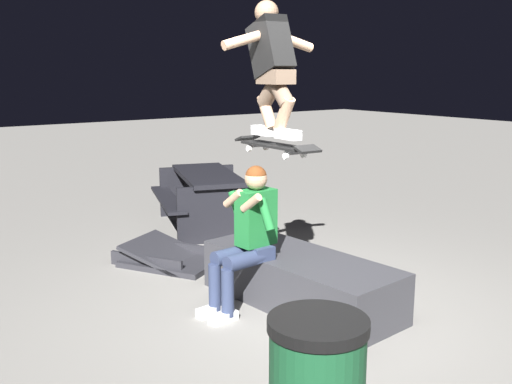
# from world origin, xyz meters

# --- Properties ---
(ground_plane) EXTENTS (40.00, 40.00, 0.00)m
(ground_plane) POSITION_xyz_m (0.00, 0.00, 0.00)
(ground_plane) COLOR gray
(ledge_box_main) EXTENTS (1.99, 0.92, 0.46)m
(ledge_box_main) POSITION_xyz_m (0.25, -0.12, 0.23)
(ledge_box_main) COLOR #38383D
(ledge_box_main) RESTS_ON ground
(person_sitting_on_ledge) EXTENTS (0.60, 0.77, 1.29)m
(person_sitting_on_ledge) POSITION_xyz_m (0.45, 0.33, 0.71)
(person_sitting_on_ledge) COLOR #2D3856
(person_sitting_on_ledge) RESTS_ON ground
(skateboard) EXTENTS (1.03, 0.26, 0.13)m
(skateboard) POSITION_xyz_m (0.26, 0.17, 1.48)
(skateboard) COLOR black
(skater_airborne) EXTENTS (0.63, 0.89, 1.12)m
(skater_airborne) POSITION_xyz_m (0.32, 0.17, 2.17)
(skater_airborne) COLOR white
(kicker_ramp) EXTENTS (1.24, 1.14, 0.33)m
(kicker_ramp) POSITION_xyz_m (1.96, 0.28, 0.05)
(kicker_ramp) COLOR #28282D
(kicker_ramp) RESTS_ON ground
(picnic_table_back) EXTENTS (2.05, 1.83, 0.75)m
(picnic_table_back) POSITION_xyz_m (3.08, -0.87, 0.50)
(picnic_table_back) COLOR black
(picnic_table_back) RESTS_ON ground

